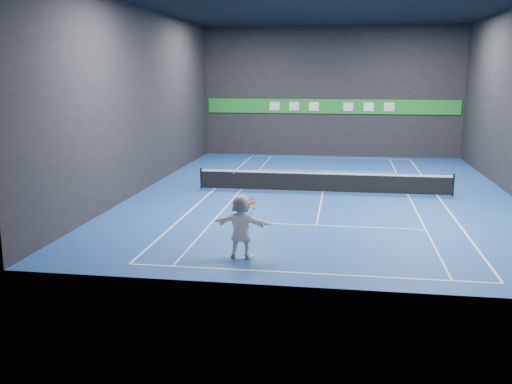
# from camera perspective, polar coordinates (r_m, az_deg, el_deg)

# --- Properties ---
(ground) EXTENTS (26.00, 26.00, 0.00)m
(ground) POSITION_cam_1_polar(r_m,az_deg,el_deg) (28.48, 6.70, -0.01)
(ground) COLOR navy
(ground) RESTS_ON ground
(ceiling) EXTENTS (26.00, 26.00, 0.00)m
(ceiling) POSITION_cam_1_polar(r_m,az_deg,el_deg) (28.08, 7.16, 18.28)
(ceiling) COLOR black
(ceiling) RESTS_ON ground
(wall_back) EXTENTS (18.00, 0.10, 9.00)m
(wall_back) POSITION_cam_1_polar(r_m,az_deg,el_deg) (40.90, 7.55, 9.88)
(wall_back) COLOR black
(wall_back) RESTS_ON ground
(wall_front) EXTENTS (18.00, 0.10, 9.00)m
(wall_front) POSITION_cam_1_polar(r_m,az_deg,el_deg) (14.96, 5.20, 6.85)
(wall_front) COLOR black
(wall_front) RESTS_ON ground
(wall_left) EXTENTS (0.10, 26.00, 9.00)m
(wall_left) POSITION_cam_1_polar(r_m,az_deg,el_deg) (29.62, -10.99, 9.09)
(wall_left) COLOR black
(wall_left) RESTS_ON ground
(baseline_near) EXTENTS (10.98, 0.08, 0.01)m
(baseline_near) POSITION_cam_1_polar(r_m,az_deg,el_deg) (17.02, 5.16, -8.10)
(baseline_near) COLOR white
(baseline_near) RESTS_ON ground
(baseline_far) EXTENTS (10.98, 0.08, 0.01)m
(baseline_far) POSITION_cam_1_polar(r_m,az_deg,el_deg) (40.19, 7.34, 3.41)
(baseline_far) COLOR white
(baseline_far) RESTS_ON ground
(sideline_doubles_left) EXTENTS (0.08, 23.78, 0.01)m
(sideline_doubles_left) POSITION_cam_1_polar(r_m,az_deg,el_deg) (29.18, -4.14, 0.33)
(sideline_doubles_left) COLOR white
(sideline_doubles_left) RESTS_ON ground
(sideline_doubles_right) EXTENTS (0.08, 23.78, 0.01)m
(sideline_doubles_right) POSITION_cam_1_polar(r_m,az_deg,el_deg) (28.83, 17.67, -0.34)
(sideline_doubles_right) COLOR white
(sideline_doubles_right) RESTS_ON ground
(sideline_singles_left) EXTENTS (0.06, 23.78, 0.01)m
(sideline_singles_left) POSITION_cam_1_polar(r_m,az_deg,el_deg) (28.91, -1.47, 0.25)
(sideline_singles_left) COLOR white
(sideline_singles_left) RESTS_ON ground
(sideline_singles_right) EXTENTS (0.06, 23.78, 0.01)m
(sideline_singles_right) POSITION_cam_1_polar(r_m,az_deg,el_deg) (28.64, 14.94, -0.26)
(sideline_singles_right) COLOR white
(sideline_singles_right) RESTS_ON ground
(service_line_near) EXTENTS (8.23, 0.06, 0.01)m
(service_line_near) POSITION_cam_1_polar(r_m,az_deg,el_deg) (22.25, 6.07, -3.32)
(service_line_near) COLOR white
(service_line_near) RESTS_ON ground
(service_line_far) EXTENTS (8.23, 0.06, 0.01)m
(service_line_far) POSITION_cam_1_polar(r_m,az_deg,el_deg) (34.77, 7.10, 2.12)
(service_line_far) COLOR white
(service_line_far) RESTS_ON ground
(center_service_line) EXTENTS (0.06, 12.80, 0.01)m
(center_service_line) POSITION_cam_1_polar(r_m,az_deg,el_deg) (28.48, 6.70, -0.00)
(center_service_line) COLOR white
(center_service_line) RESTS_ON ground
(player) EXTENTS (1.96, 0.80, 2.06)m
(player) POSITION_cam_1_polar(r_m,az_deg,el_deg) (18.07, -1.50, -3.45)
(player) COLOR white
(player) RESTS_ON ground
(tennis_ball) EXTENTS (0.06, 0.06, 0.06)m
(tennis_ball) POSITION_cam_1_polar(r_m,az_deg,el_deg) (17.83, -2.26, 1.95)
(tennis_ball) COLOR #E5F829
(tennis_ball) RESTS_ON player
(tennis_net) EXTENTS (12.50, 0.10, 1.07)m
(tennis_net) POSITION_cam_1_polar(r_m,az_deg,el_deg) (28.38, 6.72, 1.06)
(tennis_net) COLOR black
(tennis_net) RESTS_ON ground
(sponsor_banner) EXTENTS (17.64, 0.11, 1.00)m
(sponsor_banner) POSITION_cam_1_polar(r_m,az_deg,el_deg) (40.88, 7.51, 8.48)
(sponsor_banner) COLOR #1F8E2A
(sponsor_banner) RESTS_ON wall_back
(tennis_racket) EXTENTS (0.40, 0.36, 0.70)m
(tennis_racket) POSITION_cam_1_polar(r_m,az_deg,el_deg) (17.89, -0.45, -1.17)
(tennis_racket) COLOR #AF1219
(tennis_racket) RESTS_ON player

